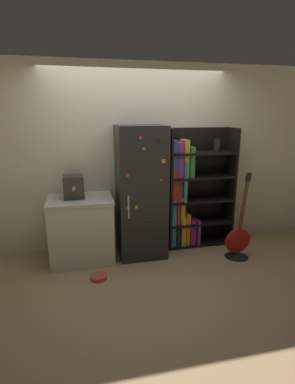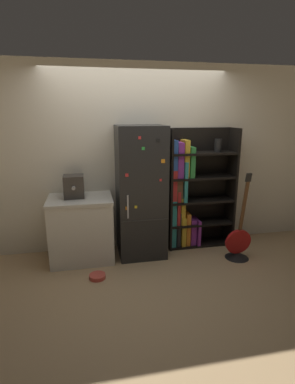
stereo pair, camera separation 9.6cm
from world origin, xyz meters
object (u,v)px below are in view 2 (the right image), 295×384
(refrigerator, at_px, (141,192))
(pet_bowl, at_px, (97,276))
(espresso_machine, at_px, (74,186))
(guitar, at_px, (238,246))
(bookshelf, at_px, (190,194))

(refrigerator, xyz_separation_m, pet_bowl, (-0.64, -0.58, -0.86))
(espresso_machine, xyz_separation_m, pet_bowl, (0.24, -0.61, -0.98))
(guitar, height_order, pet_bowl, guitar)
(bookshelf, xyz_separation_m, pet_bowl, (-1.40, -0.73, -0.76))
(bookshelf, distance_m, guitar, 0.98)
(refrigerator, relative_size, guitar, 1.47)
(refrigerator, distance_m, guitar, 1.51)
(guitar, xyz_separation_m, pet_bowl, (-1.90, -0.15, -0.14))
(bookshelf, bearing_deg, pet_bowl, -152.40)
(guitar, bearing_deg, espresso_machine, 168.01)
(bookshelf, bearing_deg, espresso_machine, -175.58)
(bookshelf, height_order, guitar, bookshelf)
(espresso_machine, relative_size, guitar, 0.26)
(refrigerator, relative_size, bookshelf, 1.03)
(refrigerator, bearing_deg, pet_bowl, -137.85)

